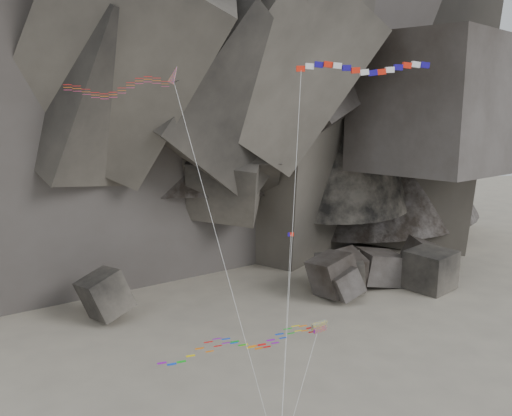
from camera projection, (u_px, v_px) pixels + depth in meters
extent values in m
cube|color=#47423F|center=(348.00, 275.00, 84.93)|extent=(5.17, 6.38, 6.47)
cube|color=#47423F|center=(344.00, 289.00, 80.54)|extent=(5.41, 5.24, 5.36)
cube|color=#47423F|center=(379.00, 270.00, 87.05)|extent=(7.10, 5.67, 5.75)
cube|color=#47423F|center=(339.00, 276.00, 84.69)|extent=(8.84, 8.20, 5.61)
cube|color=#47423F|center=(333.00, 280.00, 81.85)|extent=(7.60, 6.95, 6.95)
cube|color=#47423F|center=(431.00, 271.00, 85.23)|extent=(8.43, 8.49, 6.11)
cube|color=#47423F|center=(426.00, 263.00, 92.04)|extent=(7.32, 5.33, 6.38)
cube|color=#47423F|center=(105.00, 301.00, 73.42)|extent=(8.05, 7.02, 7.19)
cylinder|color=silver|center=(225.00, 265.00, 43.99)|extent=(6.11, 10.33, 28.52)
cube|color=red|center=(301.00, 69.00, 43.46)|extent=(0.73, 0.57, 0.43)
cube|color=white|center=(310.00, 66.00, 43.41)|extent=(0.76, 0.58, 0.48)
cube|color=#180C89|center=(319.00, 65.00, 43.33)|extent=(0.78, 0.59, 0.51)
cube|color=red|center=(328.00, 64.00, 43.25)|extent=(0.78, 0.59, 0.52)
cube|color=white|center=(337.00, 66.00, 43.20)|extent=(0.77, 0.58, 0.49)
cube|color=#180C89|center=(346.00, 68.00, 43.17)|extent=(0.74, 0.58, 0.45)
cube|color=red|center=(355.00, 70.00, 43.18)|extent=(0.76, 0.58, 0.47)
cube|color=white|center=(364.00, 72.00, 43.22)|extent=(0.78, 0.59, 0.51)
cube|color=#180C89|center=(373.00, 73.00, 43.28)|extent=(0.79, 0.59, 0.52)
cube|color=red|center=(381.00, 72.00, 43.35)|extent=(0.77, 0.58, 0.50)
cube|color=white|center=(390.00, 70.00, 43.41)|extent=(0.75, 0.58, 0.46)
cube|color=#180C89|center=(398.00, 67.00, 43.45)|extent=(0.75, 0.58, 0.46)
cube|color=red|center=(407.00, 65.00, 43.47)|extent=(0.78, 0.58, 0.50)
cube|color=white|center=(416.00, 65.00, 43.47)|extent=(0.79, 0.59, 0.52)
cube|color=#180C89|center=(425.00, 65.00, 43.44)|extent=(0.78, 0.59, 0.51)
cylinder|color=silver|center=(291.00, 265.00, 42.98)|extent=(3.27, 5.97, 29.14)
cube|color=yellow|center=(319.00, 325.00, 47.05)|extent=(1.42, 0.74, 0.78)
cube|color=#0CB219|center=(320.00, 330.00, 46.93)|extent=(1.19, 0.56, 0.53)
cylinder|color=silver|center=(300.00, 392.00, 44.86)|extent=(4.92, 5.18, 8.50)
cube|color=red|center=(291.00, 234.00, 48.92)|extent=(0.52, 0.17, 0.33)
cube|color=#180C89|center=(289.00, 234.00, 48.89)|extent=(0.20, 0.09, 0.34)
cylinder|color=silver|center=(286.00, 342.00, 45.79)|extent=(3.54, 8.93, 15.40)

